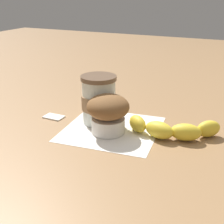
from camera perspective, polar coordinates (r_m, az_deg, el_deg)
name	(u,v)px	position (r m, az deg, el deg)	size (l,w,h in m)	color
ground_plane	(112,129)	(0.74, 0.00, -3.13)	(3.00, 3.00, 0.00)	#936D47
paper_napkin	(112,129)	(0.74, 0.00, -3.08)	(0.21, 0.21, 0.00)	white
coffee_cup	(99,100)	(0.75, -2.41, 2.24)	(0.09, 0.09, 0.12)	silver
muffin	(108,112)	(0.70, -0.81, 0.02)	(0.10, 0.10, 0.09)	white
banana	(172,129)	(0.70, 10.97, -3.08)	(0.21, 0.11, 0.04)	yellow
sugar_packet	(54,116)	(0.81, -10.53, -0.74)	(0.05, 0.03, 0.01)	white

